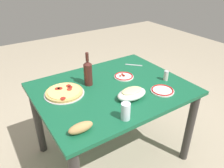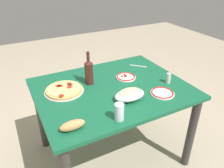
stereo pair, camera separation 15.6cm
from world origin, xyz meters
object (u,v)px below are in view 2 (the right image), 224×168
wine_bottle (89,71)px  side_plate_near (162,93)px  pepperoni_pizza (64,90)px  bread_loaf (72,125)px  water_glass (119,112)px  dining_table (112,100)px  baked_pasta_dish (130,94)px  spice_shaker (168,78)px  side_plate_far (126,77)px

wine_bottle → side_plate_near: wine_bottle is taller
pepperoni_pizza → bread_loaf: bearing=-100.4°
pepperoni_pizza → water_glass: bearing=-67.2°
dining_table → baked_pasta_dish: 0.27m
baked_pasta_dish → water_glass: water_glass is taller
pepperoni_pizza → wine_bottle: size_ratio=1.10×
side_plate_near → spice_shaker: spice_shaker is taller
baked_pasta_dish → wine_bottle: size_ratio=0.85×
baked_pasta_dish → water_glass: (-0.19, -0.18, 0.02)m
baked_pasta_dish → wine_bottle: 0.41m
pepperoni_pizza → spice_shaker: 0.87m
wine_bottle → bread_loaf: 0.59m
bread_loaf → baked_pasta_dish: bearing=15.0°
baked_pasta_dish → spice_shaker: bearing=8.8°
baked_pasta_dish → wine_bottle: (-0.17, 0.36, 0.07)m
dining_table → bread_loaf: bearing=-142.5°
water_glass → bread_loaf: (-0.30, 0.05, -0.03)m
side_plate_near → spice_shaker: bearing=37.8°
spice_shaker → baked_pasta_dish: bearing=-171.2°
water_glass → bread_loaf: 0.31m
side_plate_far → spice_shaker: bearing=-41.7°
wine_bottle → water_glass: bearing=-91.6°
pepperoni_pizza → bread_loaf: 0.47m
side_plate_near → baked_pasta_dish: bearing=167.6°
bread_loaf → side_plate_near: bearing=5.5°
pepperoni_pizza → side_plate_far: size_ratio=1.79×
side_plate_far → wine_bottle: bearing=170.2°
baked_pasta_dish → spice_shaker: 0.43m
side_plate_near → water_glass: bearing=-165.2°
dining_table → bread_loaf: 0.59m
side_plate_near → pepperoni_pizza: bearing=149.6°
baked_pasta_dish → bread_loaf: baked_pasta_dish is taller
water_glass → side_plate_far: size_ratio=0.68×
wine_bottle → bread_loaf: wine_bottle is taller
dining_table → wine_bottle: bearing=133.3°
dining_table → water_glass: bearing=-111.3°
pepperoni_pizza → bread_loaf: (-0.09, -0.46, 0.02)m
side_plate_far → spice_shaker: (0.27, -0.24, 0.03)m
water_glass → side_plate_near: size_ratio=0.64×
baked_pasta_dish → side_plate_near: 0.27m
water_glass → spice_shaker: (0.61, 0.24, -0.02)m
dining_table → side_plate_near: side_plate_near is taller
side_plate_far → bread_loaf: size_ratio=1.08×
side_plate_near → side_plate_far: bearing=107.1°
pepperoni_pizza → baked_pasta_dish: 0.52m
wine_bottle → water_glass: wine_bottle is taller
pepperoni_pizza → wine_bottle: (0.23, 0.03, 0.10)m
water_glass → side_plate_near: water_glass is taller
pepperoni_pizza → wine_bottle: bearing=7.6°
dining_table → water_glass: size_ratio=10.27×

